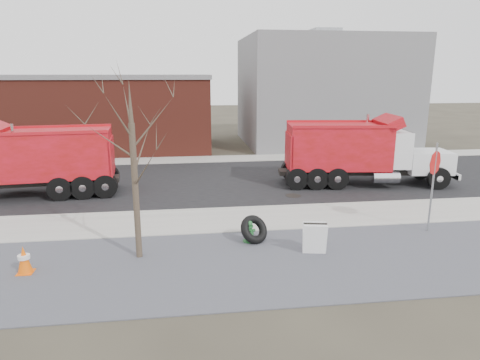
{
  "coord_description": "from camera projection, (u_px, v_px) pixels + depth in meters",
  "views": [
    {
      "loc": [
        -1.77,
        -14.71,
        5.33
      ],
      "look_at": [
        0.29,
        0.9,
        1.4
      ],
      "focal_mm": 32.0,
      "sensor_mm": 36.0,
      "label": 1
    }
  ],
  "objects": [
    {
      "name": "bare_tree",
      "position": [
        133.0,
        148.0,
        11.96
      ],
      "size": [
        3.2,
        3.2,
        5.2
      ],
      "color": "#382D23",
      "rests_on": "ground"
    },
    {
      "name": "building_brick",
      "position": [
        66.0,
        113.0,
        30.1
      ],
      "size": [
        20.2,
        8.2,
        5.3
      ],
      "color": "maroon",
      "rests_on": "ground"
    },
    {
      "name": "sidewalk",
      "position": [
        235.0,
        220.0,
        15.9
      ],
      "size": [
        60.0,
        2.5,
        0.06
      ],
      "primitive_type": "cube",
      "color": "#9E9B93",
      "rests_on": "ground"
    },
    {
      "name": "ground",
      "position": [
        235.0,
        223.0,
        15.66
      ],
      "size": [
        120.0,
        120.0,
        0.0
      ],
      "primitive_type": "plane",
      "color": "#383328",
      "rests_on": "ground"
    },
    {
      "name": "curb",
      "position": [
        231.0,
        209.0,
        17.14
      ],
      "size": [
        60.0,
        0.15,
        0.11
      ],
      "primitive_type": "cube",
      "color": "#9E9B93",
      "rests_on": "ground"
    },
    {
      "name": "sandwich_board",
      "position": [
        315.0,
        238.0,
        12.85
      ],
      "size": [
        0.77,
        0.56,
        0.98
      ],
      "rotation": [
        0.0,
        0.0,
        -0.19
      ],
      "color": "white",
      "rests_on": "ground"
    },
    {
      "name": "dump_truck_red_a",
      "position": [
        359.0,
        150.0,
        20.73
      ],
      "size": [
        8.4,
        3.17,
        3.36
      ],
      "rotation": [
        0.0,
        0.0,
        -0.12
      ],
      "color": "black",
      "rests_on": "ground"
    },
    {
      "name": "building_grey",
      "position": [
        322.0,
        91.0,
        33.15
      ],
      "size": [
        12.0,
        10.0,
        8.0
      ],
      "color": "slate",
      "rests_on": "ground"
    },
    {
      "name": "fire_hydrant",
      "position": [
        249.0,
        232.0,
        13.82
      ],
      "size": [
        0.43,
        0.42,
        0.75
      ],
      "rotation": [
        0.0,
        0.0,
        0.32
      ],
      "color": "#266530",
      "rests_on": "ground"
    },
    {
      "name": "far_sidewalk",
      "position": [
        213.0,
        159.0,
        27.2
      ],
      "size": [
        60.0,
        2.0,
        0.06
      ],
      "primitive_type": "cube",
      "color": "#9E9B93",
      "rests_on": "ground"
    },
    {
      "name": "truck_tire",
      "position": [
        254.0,
        230.0,
        13.82
      ],
      "size": [
        1.22,
        1.14,
        0.96
      ],
      "color": "black",
      "rests_on": "ground"
    },
    {
      "name": "traffic_cone_near",
      "position": [
        24.0,
        260.0,
        11.63
      ],
      "size": [
        0.42,
        0.42,
        0.8
      ],
      "color": "#FF5F08",
      "rests_on": "ground"
    },
    {
      "name": "dump_truck_red_b",
      "position": [
        33.0,
        159.0,
        18.7
      ],
      "size": [
        7.94,
        2.95,
        3.33
      ],
      "rotation": [
        0.0,
        0.0,
        3.24
      ],
      "color": "black",
      "rests_on": "ground"
    },
    {
      "name": "stop_sign",
      "position": [
        434.0,
        173.0,
        14.31
      ],
      "size": [
        0.7,
        0.52,
        3.11
      ],
      "rotation": [
        0.0,
        0.0,
        0.23
      ],
      "color": "gray",
      "rests_on": "ground"
    },
    {
      "name": "gravel_verge",
      "position": [
        250.0,
        264.0,
        12.29
      ],
      "size": [
        60.0,
        5.0,
        0.03
      ],
      "primitive_type": "cube",
      "color": "slate",
      "rests_on": "ground"
    },
    {
      "name": "road",
      "position": [
        221.0,
        181.0,
        21.72
      ],
      "size": [
        60.0,
        9.4,
        0.02
      ],
      "primitive_type": "cube",
      "color": "black",
      "rests_on": "ground"
    }
  ]
}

